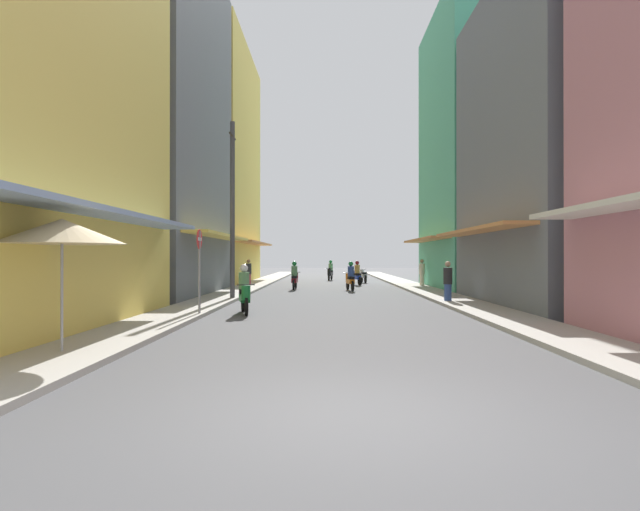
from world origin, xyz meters
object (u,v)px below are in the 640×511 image
(motorbike_maroon, at_px, (295,277))
(pedestrian_far, at_px, (249,273))
(motorbike_black, at_px, (330,271))
(motorbike_silver, at_px, (363,276))
(pedestrian_foreground, at_px, (422,273))
(motorbike_orange, at_px, (350,278))
(vendor_umbrella, at_px, (62,231))
(utility_pole, at_px, (232,209))
(street_sign_no_entry, at_px, (199,260))
(motorbike_green, at_px, (244,292))
(motorbike_blue, at_px, (356,274))
(pedestrian_crossing, at_px, (448,282))

(motorbike_maroon, height_order, pedestrian_far, pedestrian_far)
(motorbike_black, bearing_deg, motorbike_silver, -59.69)
(pedestrian_foreground, bearing_deg, pedestrian_far, 177.15)
(motorbike_orange, xyz_separation_m, vendor_umbrella, (-6.03, -18.48, 1.56))
(motorbike_black, bearing_deg, utility_pole, -102.76)
(vendor_umbrella, bearing_deg, motorbike_orange, 71.93)
(motorbike_maroon, distance_m, motorbike_silver, 8.51)
(pedestrian_foreground, distance_m, street_sign_no_entry, 18.06)
(motorbike_orange, xyz_separation_m, motorbike_green, (-3.90, -11.33, 0.00))
(motorbike_green, xyz_separation_m, street_sign_no_entry, (-1.21, -0.93, 1.01))
(motorbike_black, relative_size, pedestrian_far, 1.07)
(motorbike_orange, height_order, motorbike_silver, motorbike_orange)
(motorbike_blue, height_order, pedestrian_crossing, pedestrian_crossing)
(motorbike_maroon, xyz_separation_m, street_sign_no_entry, (-2.04, -13.32, 1.01))
(motorbike_black, distance_m, pedestrian_crossing, 20.52)
(motorbike_green, bearing_deg, motorbike_black, 82.97)
(motorbike_blue, relative_size, motorbike_silver, 0.96)
(pedestrian_foreground, bearing_deg, vendor_umbrella, -115.98)
(motorbike_maroon, bearing_deg, motorbike_orange, -18.96)
(pedestrian_far, height_order, street_sign_no_entry, street_sign_no_entry)
(motorbike_orange, distance_m, motorbike_maroon, 3.25)
(motorbike_orange, distance_m, motorbike_black, 12.33)
(motorbike_orange, relative_size, street_sign_no_entry, 0.68)
(motorbike_maroon, relative_size, pedestrian_far, 1.08)
(motorbike_green, xyz_separation_m, pedestrian_foreground, (8.36, 14.36, 0.14))
(motorbike_orange, relative_size, utility_pole, 0.24)
(pedestrian_foreground, xyz_separation_m, street_sign_no_entry, (-9.57, -15.29, 0.88))
(motorbike_silver, bearing_deg, pedestrian_crossing, -82.51)
(motorbike_orange, height_order, pedestrian_crossing, pedestrian_crossing)
(motorbike_silver, xyz_separation_m, motorbike_green, (-5.22, -19.67, 0.20))
(utility_pole, bearing_deg, motorbike_orange, 50.68)
(pedestrian_crossing, xyz_separation_m, utility_pole, (-8.65, 1.37, 2.99))
(pedestrian_crossing, bearing_deg, motorbike_maroon, 126.50)
(street_sign_no_entry, bearing_deg, motorbike_green, 37.56)
(pedestrian_foreground, bearing_deg, motorbike_orange, -145.74)
(motorbike_blue, distance_m, street_sign_no_entry, 18.67)
(vendor_umbrella, distance_m, street_sign_no_entry, 6.30)
(pedestrian_crossing, relative_size, utility_pole, 0.22)
(motorbike_blue, bearing_deg, street_sign_no_entry, -107.98)
(motorbike_orange, bearing_deg, pedestrian_foreground, 34.26)
(pedestrian_far, distance_m, utility_pole, 10.39)
(motorbike_blue, distance_m, pedestrian_far, 6.98)
(vendor_umbrella, bearing_deg, pedestrian_far, 90.10)
(motorbike_silver, height_order, vendor_umbrella, vendor_umbrella)
(motorbike_black, height_order, vendor_umbrella, vendor_umbrella)
(motorbike_maroon, distance_m, pedestrian_foreground, 7.78)
(motorbike_blue, height_order, motorbike_silver, motorbike_blue)
(motorbike_orange, height_order, utility_pole, utility_pole)
(pedestrian_foreground, height_order, pedestrian_far, same)
(motorbike_maroon, bearing_deg, motorbike_silver, 58.91)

